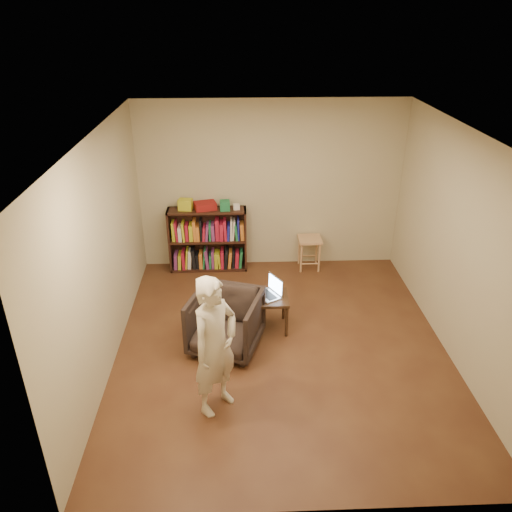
{
  "coord_description": "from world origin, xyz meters",
  "views": [
    {
      "loc": [
        -0.51,
        -4.98,
        3.77
      ],
      "look_at": [
        -0.3,
        0.35,
        1.07
      ],
      "focal_mm": 35.0,
      "sensor_mm": 36.0,
      "label": 1
    }
  ],
  "objects_px": {
    "side_table": "(270,302)",
    "person": "(215,346)",
    "bookshelf": "(208,243)",
    "laptop": "(271,291)",
    "armchair": "(225,322)",
    "stool": "(310,244)"
  },
  "relations": [
    {
      "from": "side_table",
      "to": "person",
      "type": "height_order",
      "value": "person"
    },
    {
      "from": "person",
      "to": "side_table",
      "type": "bearing_deg",
      "value": 17.86
    },
    {
      "from": "bookshelf",
      "to": "person",
      "type": "height_order",
      "value": "person"
    },
    {
      "from": "side_table",
      "to": "laptop",
      "type": "bearing_deg",
      "value": 72.86
    },
    {
      "from": "armchair",
      "to": "person",
      "type": "bearing_deg",
      "value": -76.23
    },
    {
      "from": "bookshelf",
      "to": "person",
      "type": "xyz_separation_m",
      "value": [
        0.23,
        -3.08,
        0.33
      ]
    },
    {
      "from": "armchair",
      "to": "person",
      "type": "xyz_separation_m",
      "value": [
        -0.08,
        -0.99,
        0.4
      ]
    },
    {
      "from": "bookshelf",
      "to": "stool",
      "type": "xyz_separation_m",
      "value": [
        1.59,
        -0.06,
        -0.02
      ]
    },
    {
      "from": "bookshelf",
      "to": "armchair",
      "type": "xyz_separation_m",
      "value": [
        0.3,
        -2.09,
        -0.07
      ]
    },
    {
      "from": "armchair",
      "to": "laptop",
      "type": "xyz_separation_m",
      "value": [
        0.57,
        0.45,
        0.16
      ]
    },
    {
      "from": "stool",
      "to": "person",
      "type": "distance_m",
      "value": 3.33
    },
    {
      "from": "stool",
      "to": "person",
      "type": "relative_size",
      "value": 0.34
    },
    {
      "from": "person",
      "to": "armchair",
      "type": "bearing_deg",
      "value": 38.04
    },
    {
      "from": "bookshelf",
      "to": "armchair",
      "type": "relative_size",
      "value": 1.48
    },
    {
      "from": "side_table",
      "to": "person",
      "type": "relative_size",
      "value": 0.31
    },
    {
      "from": "bookshelf",
      "to": "laptop",
      "type": "relative_size",
      "value": 3.02
    },
    {
      "from": "stool",
      "to": "armchair",
      "type": "xyz_separation_m",
      "value": [
        -1.29,
        -2.03,
        -0.05
      ]
    },
    {
      "from": "stool",
      "to": "armchair",
      "type": "bearing_deg",
      "value": -122.45
    },
    {
      "from": "bookshelf",
      "to": "stool",
      "type": "distance_m",
      "value": 1.59
    },
    {
      "from": "side_table",
      "to": "bookshelf",
      "type": "bearing_deg",
      "value": 116.99
    },
    {
      "from": "armchair",
      "to": "laptop",
      "type": "relative_size",
      "value": 2.04
    },
    {
      "from": "armchair",
      "to": "person",
      "type": "distance_m",
      "value": 1.07
    }
  ]
}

